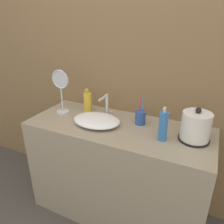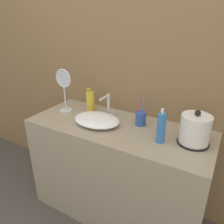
# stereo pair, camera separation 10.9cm
# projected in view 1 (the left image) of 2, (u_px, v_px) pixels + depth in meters

# --- Properties ---
(wall_back) EXTENTS (6.00, 0.04, 2.60)m
(wall_back) POSITION_uv_depth(u_px,v_px,m) (134.00, 50.00, 1.62)
(wall_back) COLOR olive
(wall_back) RESTS_ON ground_plane
(vanity_counter) EXTENTS (1.33, 0.54, 0.81)m
(vanity_counter) POSITION_uv_depth(u_px,v_px,m) (117.00, 171.00, 1.74)
(vanity_counter) COLOR gray
(vanity_counter) RESTS_ON ground_plane
(sink_basin) EXTENTS (0.35, 0.27, 0.06)m
(sink_basin) POSITION_uv_depth(u_px,v_px,m) (97.00, 120.00, 1.59)
(sink_basin) COLOR white
(sink_basin) RESTS_ON vanity_counter
(faucet) EXTENTS (0.06, 0.13, 0.18)m
(faucet) POSITION_uv_depth(u_px,v_px,m) (107.00, 105.00, 1.69)
(faucet) COLOR silver
(faucet) RESTS_ON vanity_counter
(electric_kettle) EXTENTS (0.19, 0.19, 0.22)m
(electric_kettle) POSITION_uv_depth(u_px,v_px,m) (196.00, 128.00, 1.36)
(electric_kettle) COLOR black
(electric_kettle) RESTS_ON vanity_counter
(toothbrush_cup) EXTENTS (0.07, 0.07, 0.20)m
(toothbrush_cup) POSITION_uv_depth(u_px,v_px,m) (140.00, 117.00, 1.59)
(toothbrush_cup) COLOR #2D519E
(toothbrush_cup) RESTS_ON vanity_counter
(lotion_bottle) EXTENTS (0.07, 0.07, 0.20)m
(lotion_bottle) POSITION_uv_depth(u_px,v_px,m) (88.00, 102.00, 1.79)
(lotion_bottle) COLOR gold
(lotion_bottle) RESTS_ON vanity_counter
(shampoo_bottle) EXTENTS (0.06, 0.06, 0.23)m
(shampoo_bottle) POSITION_uv_depth(u_px,v_px,m) (163.00, 126.00, 1.36)
(shampoo_bottle) COLOR #3370B7
(shampoo_bottle) RESTS_ON vanity_counter
(vanity_mirror) EXTENTS (0.15, 0.10, 0.35)m
(vanity_mirror) POSITION_uv_depth(u_px,v_px,m) (61.00, 88.00, 1.72)
(vanity_mirror) COLOR silver
(vanity_mirror) RESTS_ON vanity_counter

